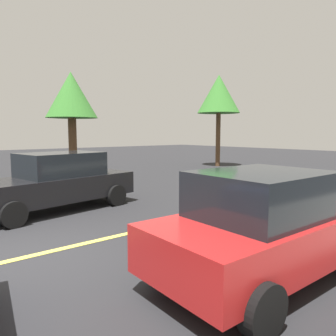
# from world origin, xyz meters

# --- Properties ---
(ground_plane) EXTENTS (80.00, 80.00, 0.00)m
(ground_plane) POSITION_xyz_m (0.00, 0.00, 0.00)
(ground_plane) COLOR #262628
(lane_marking_centre) EXTENTS (28.00, 0.16, 0.01)m
(lane_marking_centre) POSITION_xyz_m (3.00, 0.00, 0.01)
(lane_marking_centre) COLOR #E0D14C
(car_red_crossing) EXTENTS (4.01, 2.07, 1.67)m
(car_red_crossing) POSITION_xyz_m (2.68, -3.21, 0.83)
(car_red_crossing) COLOR red
(car_red_crossing) RESTS_ON ground_plane
(car_black_behind_van) EXTENTS (4.81, 2.52, 1.66)m
(car_black_behind_van) POSITION_xyz_m (1.86, 3.21, 0.83)
(car_black_behind_van) COLOR black
(car_black_behind_van) RESTS_ON ground_plane
(tree_left_verge) EXTENTS (2.81, 2.81, 6.04)m
(tree_left_verge) POSITION_xyz_m (14.93, 8.68, 4.75)
(tree_left_verge) COLOR #513823
(tree_left_verge) RESTS_ON ground_plane
(tree_centre_verge) EXTENTS (2.23, 2.23, 4.88)m
(tree_centre_verge) POSITION_xyz_m (4.36, 7.82, 3.80)
(tree_centre_verge) COLOR #513823
(tree_centre_verge) RESTS_ON ground_plane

